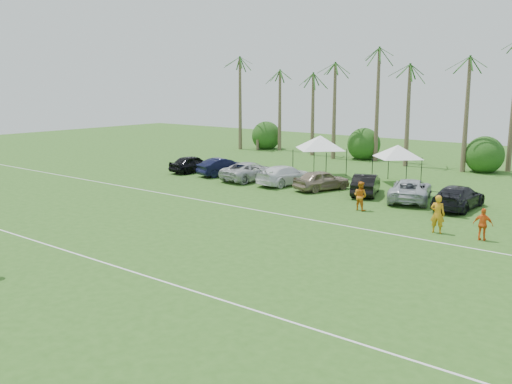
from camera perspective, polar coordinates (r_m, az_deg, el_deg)
The scene contains 25 objects.
ground at distance 25.33m, azimuth -20.34°, elevation -7.20°, with size 120.00×120.00×0.00m, color #2F5C1B.
field_lines at distance 30.00m, azimuth -7.17°, elevation -3.78°, with size 80.00×12.10×0.01m.
palm_tree_0 at distance 65.98m, azimuth -1.92°, elevation 10.88°, with size 2.40×2.40×8.90m.
palm_tree_1 at distance 62.85m, azimuth 1.62°, elevation 11.67°, with size 2.40×2.40×9.90m.
palm_tree_2 at distance 59.98m, azimuth 5.53°, elevation 12.48°, with size 2.40×2.40×10.90m.
palm_tree_3 at distance 57.91m, azimuth 8.95°, elevation 13.30°, with size 2.40×2.40×11.90m.
palm_tree_4 at distance 55.97m, azimuth 12.48°, elevation 10.61°, with size 2.40×2.40×8.90m.
palm_tree_5 at distance 54.32m, azimuth 16.37°, elevation 11.35°, with size 2.40×2.40×9.90m.
palm_tree_6 at distance 52.93m, azimuth 20.51°, elevation 12.05°, with size 2.40×2.40×10.90m.
bush_tree_0 at distance 65.11m, azimuth 0.71°, elevation 5.88°, with size 4.00×4.00×4.00m.
bush_tree_1 at distance 58.07m, azimuth 10.91°, elevation 5.05°, with size 4.00×4.00×4.00m.
bush_tree_2 at distance 53.57m, azimuth 22.35°, elevation 3.94°, with size 4.00×4.00×4.00m.
sideline_player_a at distance 30.41m, azimuth 17.70°, elevation -2.12°, with size 0.72×0.47×1.97m, color orange.
sideline_player_b at distance 34.67m, azimuth 10.39°, elevation -0.38°, with size 0.85×0.67×1.76m, color orange.
sideline_player_c at distance 29.76m, azimuth 21.76°, elevation -3.04°, with size 0.94×0.39×1.60m, color orange.
canopy_tent_left at distance 46.37m, azimuth 6.46°, elevation 5.64°, with size 4.81×4.81×3.90m.
canopy_tent_right at distance 44.22m, azimuth 14.03°, elevation 4.59°, with size 4.22×4.22×3.42m.
parked_car_0 at distance 48.86m, azimuth -6.36°, elevation 2.83°, with size 1.71×4.25×1.45m, color black.
parked_car_1 at distance 46.88m, azimuth -3.27°, elevation 2.53°, with size 1.53×4.39×1.45m, color black.
parked_car_2 at distance 44.51m, azimuth -0.49°, elevation 2.09°, with size 2.40×5.21×1.45m, color #B9B9BA.
parked_car_3 at distance 42.66m, azimuth 3.00°, elevation 1.69°, with size 2.03×4.98×1.45m, color white.
parked_car_4 at distance 40.76m, azimuth 6.59°, elevation 1.19°, with size 1.71×4.25×1.45m, color gray.
parked_car_5 at distance 39.56m, azimuth 10.92°, elevation 0.77°, with size 1.53×4.39×1.45m, color black.
parked_car_6 at distance 38.11m, azimuth 15.17°, elevation 0.20°, with size 2.40×5.21×1.45m, color #AFB4BB.
parked_car_7 at distance 36.61m, azimuth 19.57°, elevation -0.49°, with size 2.03×4.98×1.45m, color black.
Camera 1 is at (20.90, -12.13, 7.62)m, focal length 40.00 mm.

